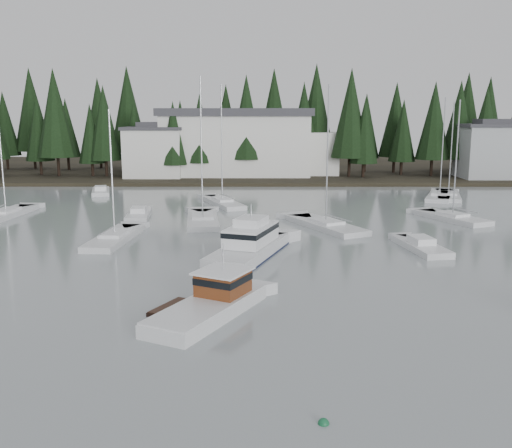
{
  "coord_description": "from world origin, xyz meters",
  "views": [
    {
      "loc": [
        -1.38,
        -13.14,
        10.39
      ],
      "look_at": [
        -1.49,
        27.95,
        2.5
      ],
      "focal_mm": 40.0,
      "sensor_mm": 36.0,
      "label": 1
    }
  ],
  "objects_px": {
    "house_west": "(154,151)",
    "sailboat_12": "(440,197)",
    "sailboat_8": "(6,216)",
    "house_east_a": "(493,150)",
    "sailboat_10": "(222,204)",
    "cabin_cruiser_center": "(250,247)",
    "sailboat_3": "(203,221)",
    "sailboat_0": "(115,240)",
    "runabout_1": "(421,248)",
    "harbor_inn": "(248,143)",
    "runabout_4": "(139,216)",
    "lobster_boat_brown": "(210,306)",
    "sailboat_5": "(326,227)",
    "runabout_3": "(101,193)",
    "sailboat_11": "(448,197)",
    "sailboat_4": "(452,219)"
  },
  "relations": [
    {
      "from": "sailboat_8",
      "to": "runabout_4",
      "type": "xyz_separation_m",
      "value": [
        13.88,
        -0.3,
        0.07
      ]
    },
    {
      "from": "house_west",
      "to": "sailboat_8",
      "type": "relative_size",
      "value": 0.77
    },
    {
      "from": "lobster_boat_brown",
      "to": "runabout_3",
      "type": "height_order",
      "value": "lobster_boat_brown"
    },
    {
      "from": "sailboat_4",
      "to": "harbor_inn",
      "type": "bearing_deg",
      "value": 3.65
    },
    {
      "from": "harbor_inn",
      "to": "cabin_cruiser_center",
      "type": "bearing_deg",
      "value": -88.95
    },
    {
      "from": "sailboat_5",
      "to": "sailboat_0",
      "type": "bearing_deg",
      "value": 81.23
    },
    {
      "from": "house_east_a",
      "to": "cabin_cruiser_center",
      "type": "distance_m",
      "value": 62.76
    },
    {
      "from": "sailboat_3",
      "to": "sailboat_12",
      "type": "bearing_deg",
      "value": -65.9
    },
    {
      "from": "sailboat_12",
      "to": "runabout_4",
      "type": "relative_size",
      "value": 1.85
    },
    {
      "from": "sailboat_3",
      "to": "sailboat_11",
      "type": "height_order",
      "value": "sailboat_3"
    },
    {
      "from": "sailboat_10",
      "to": "runabout_4",
      "type": "distance_m",
      "value": 11.68
    },
    {
      "from": "sailboat_10",
      "to": "sailboat_11",
      "type": "bearing_deg",
      "value": -101.2
    },
    {
      "from": "lobster_boat_brown",
      "to": "runabout_1",
      "type": "distance_m",
      "value": 21.35
    },
    {
      "from": "cabin_cruiser_center",
      "to": "runabout_3",
      "type": "bearing_deg",
      "value": 49.71
    },
    {
      "from": "house_west",
      "to": "sailboat_12",
      "type": "height_order",
      "value": "sailboat_12"
    },
    {
      "from": "lobster_boat_brown",
      "to": "sailboat_3",
      "type": "relative_size",
      "value": 0.59
    },
    {
      "from": "cabin_cruiser_center",
      "to": "sailboat_3",
      "type": "height_order",
      "value": "sailboat_3"
    },
    {
      "from": "sailboat_8",
      "to": "sailboat_10",
      "type": "relative_size",
      "value": 0.86
    },
    {
      "from": "house_east_a",
      "to": "sailboat_12",
      "type": "distance_m",
      "value": 24.5
    },
    {
      "from": "sailboat_12",
      "to": "runabout_1",
      "type": "xyz_separation_m",
      "value": [
        -10.33,
        -28.18,
        0.07
      ]
    },
    {
      "from": "house_west",
      "to": "sailboat_8",
      "type": "height_order",
      "value": "sailboat_8"
    },
    {
      "from": "cabin_cruiser_center",
      "to": "sailboat_12",
      "type": "bearing_deg",
      "value": -19.01
    },
    {
      "from": "house_east_a",
      "to": "lobster_boat_brown",
      "type": "xyz_separation_m",
      "value": [
        -39.9,
        -62.39,
        -4.44
      ]
    },
    {
      "from": "house_east_a",
      "to": "runabout_1",
      "type": "distance_m",
      "value": 53.72
    },
    {
      "from": "lobster_boat_brown",
      "to": "runabout_1",
      "type": "xyz_separation_m",
      "value": [
        15.35,
        14.84,
        -0.33
      ]
    },
    {
      "from": "sailboat_3",
      "to": "sailboat_10",
      "type": "bearing_deg",
      "value": -12.53
    },
    {
      "from": "sailboat_0",
      "to": "runabout_1",
      "type": "height_order",
      "value": "sailboat_0"
    },
    {
      "from": "sailboat_3",
      "to": "sailboat_10",
      "type": "relative_size",
      "value": 1.01
    },
    {
      "from": "harbor_inn",
      "to": "runabout_1",
      "type": "distance_m",
      "value": 54.15
    },
    {
      "from": "cabin_cruiser_center",
      "to": "sailboat_3",
      "type": "bearing_deg",
      "value": 38.23
    },
    {
      "from": "sailboat_8",
      "to": "sailboat_12",
      "type": "distance_m",
      "value": 51.13
    },
    {
      "from": "sailboat_10",
      "to": "lobster_boat_brown",
      "type": "bearing_deg",
      "value": 160.52
    },
    {
      "from": "sailboat_0",
      "to": "sailboat_8",
      "type": "height_order",
      "value": "sailboat_8"
    },
    {
      "from": "sailboat_10",
      "to": "house_west",
      "type": "bearing_deg",
      "value": 3.85
    },
    {
      "from": "sailboat_5",
      "to": "sailboat_10",
      "type": "bearing_deg",
      "value": 11.17
    },
    {
      "from": "sailboat_5",
      "to": "sailboat_3",
      "type": "bearing_deg",
      "value": 50.97
    },
    {
      "from": "sailboat_0",
      "to": "lobster_boat_brown",
      "type": "bearing_deg",
      "value": -147.66
    },
    {
      "from": "cabin_cruiser_center",
      "to": "harbor_inn",
      "type": "bearing_deg",
      "value": 20.01
    },
    {
      "from": "runabout_1",
      "to": "sailboat_12",
      "type": "bearing_deg",
      "value": -29.1
    },
    {
      "from": "house_east_a",
      "to": "sailboat_8",
      "type": "relative_size",
      "value": 0.86
    },
    {
      "from": "sailboat_3",
      "to": "sailboat_8",
      "type": "distance_m",
      "value": 21.0
    },
    {
      "from": "sailboat_11",
      "to": "sailboat_12",
      "type": "relative_size",
      "value": 0.96
    },
    {
      "from": "house_west",
      "to": "sailboat_3",
      "type": "height_order",
      "value": "sailboat_3"
    },
    {
      "from": "runabout_3",
      "to": "runabout_4",
      "type": "height_order",
      "value": "same"
    },
    {
      "from": "cabin_cruiser_center",
      "to": "runabout_1",
      "type": "bearing_deg",
      "value": -61.54
    },
    {
      "from": "harbor_inn",
      "to": "cabin_cruiser_center",
      "type": "distance_m",
      "value": 54.38
    },
    {
      "from": "house_east_a",
      "to": "cabin_cruiser_center",
      "type": "height_order",
      "value": "house_east_a"
    },
    {
      "from": "house_west",
      "to": "lobster_boat_brown",
      "type": "distance_m",
      "value": 65.07
    },
    {
      "from": "sailboat_4",
      "to": "sailboat_12",
      "type": "height_order",
      "value": "sailboat_12"
    },
    {
      "from": "harbor_inn",
      "to": "sailboat_12",
      "type": "distance_m",
      "value": 34.73
    }
  ]
}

